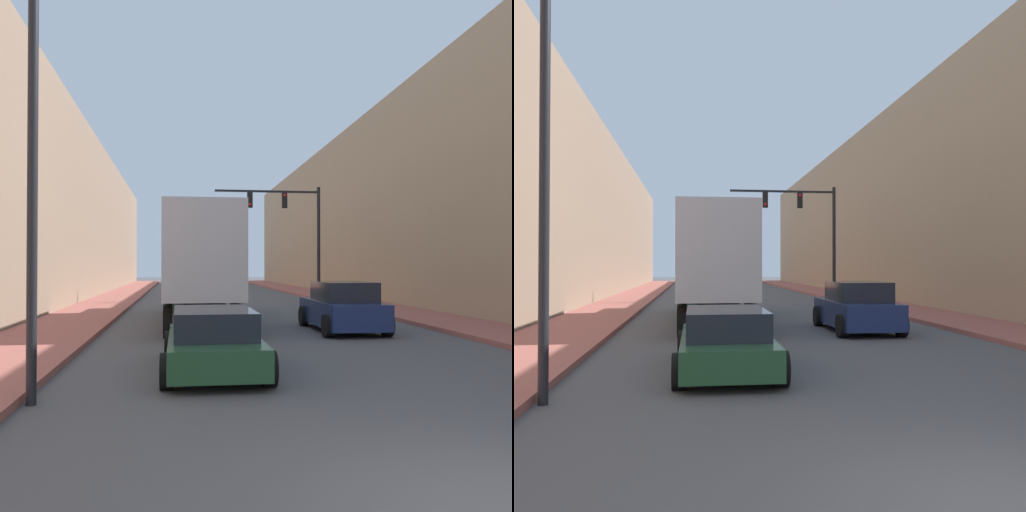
# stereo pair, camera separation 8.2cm
# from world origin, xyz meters

# --- Properties ---
(sidewalk_right) EXTENTS (2.93, 80.00, 0.15)m
(sidewalk_right) POSITION_xyz_m (6.82, 30.00, 0.07)
(sidewalk_right) COLOR #9E564C
(sidewalk_right) RESTS_ON ground
(sidewalk_left) EXTENTS (2.93, 80.00, 0.15)m
(sidewalk_left) POSITION_xyz_m (-6.82, 30.00, 0.07)
(sidewalk_left) COLOR #9E564C
(sidewalk_left) RESTS_ON ground
(building_right) EXTENTS (6.00, 80.00, 11.42)m
(building_right) POSITION_xyz_m (11.29, 30.00, 5.71)
(building_right) COLOR tan
(building_right) RESTS_ON ground
(building_left) EXTENTS (6.00, 80.00, 10.59)m
(building_left) POSITION_xyz_m (-11.29, 30.00, 5.29)
(building_left) COLOR #846B56
(building_left) RESTS_ON ground
(semi_truck) EXTENTS (2.41, 11.96, 4.06)m
(semi_truck) POSITION_xyz_m (-2.23, 17.34, 2.29)
(semi_truck) COLOR silver
(semi_truck) RESTS_ON ground
(sedan_car) EXTENTS (2.04, 4.69, 1.27)m
(sedan_car) POSITION_xyz_m (-2.26, 7.23, 0.61)
(sedan_car) COLOR #234C2D
(sedan_car) RESTS_ON ground
(suv_car) EXTENTS (2.10, 4.58, 1.62)m
(suv_car) POSITION_xyz_m (2.37, 13.73, 0.77)
(suv_car) COLOR navy
(suv_car) RESTS_ON ground
(traffic_signal_gantry) EXTENTS (6.22, 0.35, 6.76)m
(traffic_signal_gantry) POSITION_xyz_m (3.81, 28.23, 4.65)
(traffic_signal_gantry) COLOR black
(traffic_signal_gantry) RESTS_ON ground
(street_lamp) EXTENTS (0.44, 0.44, 7.90)m
(street_lamp) POSITION_xyz_m (-5.21, 4.75, 4.96)
(street_lamp) COLOR black
(street_lamp) RESTS_ON ground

